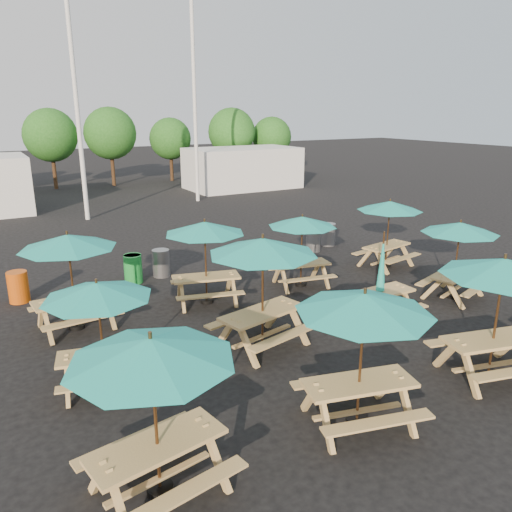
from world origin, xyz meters
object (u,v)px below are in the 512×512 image
picnic_unit_1 (98,296)px  waste_bin_5 (328,234)px  picnic_unit_5 (205,232)px  picnic_unit_11 (390,209)px  picnic_unit_0 (152,359)px  waste_bin_1 (133,269)px  waste_bin_0 (18,287)px  picnic_unit_10 (460,232)px  picnic_unit_8 (302,225)px  picnic_unit_6 (503,274)px  picnic_unit_7 (380,285)px  waste_bin_3 (161,263)px  picnic_unit_2 (68,247)px  picnic_unit_4 (263,252)px  picnic_unit_3 (364,310)px  waste_bin_2 (133,268)px  waste_bin_4 (313,240)px

picnic_unit_1 → waste_bin_5: picnic_unit_1 is taller
picnic_unit_5 → picnic_unit_11: size_ratio=1.07×
picnic_unit_5 → waste_bin_5: (6.46, 3.09, -1.53)m
picnic_unit_0 → waste_bin_1: (2.19, 8.57, -1.59)m
picnic_unit_1 → waste_bin_0: picnic_unit_1 is taller
picnic_unit_10 → picnic_unit_8: bearing=119.7°
waste_bin_5 → picnic_unit_6: bearing=-109.5°
picnic_unit_1 → picnic_unit_7: size_ratio=1.04×
picnic_unit_0 → waste_bin_3: size_ratio=2.97×
picnic_unit_2 → waste_bin_0: size_ratio=2.78×
picnic_unit_4 → waste_bin_5: 9.02m
picnic_unit_3 → picnic_unit_11: (6.53, 6.15, -0.10)m
picnic_unit_3 → waste_bin_2: size_ratio=3.12×
picnic_unit_4 → waste_bin_2: picnic_unit_4 is taller
waste_bin_4 → waste_bin_5: size_ratio=1.00×
picnic_unit_0 → picnic_unit_5: picnic_unit_0 is taller
waste_bin_4 → picnic_unit_1: bearing=-147.6°
picnic_unit_10 → picnic_unit_2: bearing=144.8°
picnic_unit_4 → picnic_unit_11: bearing=12.0°
picnic_unit_3 → picnic_unit_7: size_ratio=1.17×
picnic_unit_7 → waste_bin_5: 7.07m
picnic_unit_3 → picnic_unit_4: (0.07, 3.20, 0.13)m
waste_bin_4 → picnic_unit_3: bearing=-122.1°
picnic_unit_1 → waste_bin_3: 6.61m
picnic_unit_0 → picnic_unit_5: size_ratio=0.98×
picnic_unit_10 → waste_bin_4: bearing=78.3°
picnic_unit_0 → waste_bin_4: 12.57m
picnic_unit_6 → waste_bin_1: (-4.39, 8.80, -1.68)m
picnic_unit_2 → waste_bin_1: picnic_unit_2 is taller
picnic_unit_10 → waste_bin_3: picnic_unit_10 is taller
picnic_unit_7 → picnic_unit_10: 3.00m
picnic_unit_5 → waste_bin_4: bearing=40.6°
picnic_unit_5 → picnic_unit_10: size_ratio=1.02×
picnic_unit_10 → picnic_unit_1: bearing=162.3°
picnic_unit_11 → waste_bin_3: 7.44m
picnic_unit_1 → picnic_unit_4: bearing=12.9°
picnic_unit_6 → picnic_unit_0: bearing=-167.8°
picnic_unit_1 → picnic_unit_10: picnic_unit_10 is taller
picnic_unit_4 → picnic_unit_5: bearing=77.4°
picnic_unit_7 → waste_bin_1: picnic_unit_7 is taller
picnic_unit_0 → waste_bin_5: size_ratio=2.97×
picnic_unit_10 → picnic_unit_3: bearing=-170.1°
picnic_unit_6 → waste_bin_1: 9.98m
waste_bin_2 → picnic_unit_8: bearing=-33.9°
waste_bin_0 → waste_bin_5: bearing=2.8°
picnic_unit_1 → picnic_unit_8: size_ratio=1.02×
waste_bin_3 → picnic_unit_11: bearing=-21.9°
picnic_unit_7 → waste_bin_2: bearing=126.1°
waste_bin_2 → waste_bin_3: 0.90m
picnic_unit_10 → waste_bin_3: (-6.34, 5.75, -1.44)m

